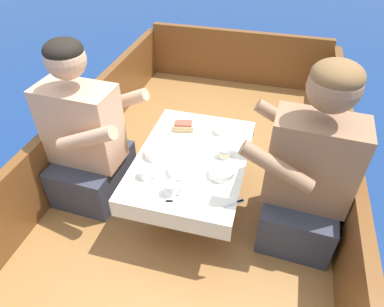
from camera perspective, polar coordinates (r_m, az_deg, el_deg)
ground_plane at (r=2.30m, az=-0.56°, el=-15.32°), size 60.00×60.00×0.00m
boat_deck at (r=2.16m, az=-0.59°, el=-12.60°), size 1.71×3.44×0.35m
gunwale_port at (r=2.19m, az=-21.93°, el=-1.01°), size 0.06×3.44×0.41m
gunwale_starboard at (r=1.89m, az=24.50°, el=-9.43°), size 0.06×3.44×0.41m
bow_coaming at (r=3.26m, az=7.65°, el=15.67°), size 1.59×0.06×0.47m
cockpit_table at (r=1.86m, az=-0.00°, el=-1.32°), size 0.58×0.83×0.35m
person_port at (r=1.98m, az=-17.21°, el=2.01°), size 0.54×0.46×0.95m
person_starboard at (r=1.74m, az=18.69°, el=-3.34°), size 0.54×0.46×0.98m
plate_sandwich at (r=2.03m, az=-1.41°, el=3.97°), size 0.19×0.19×0.01m
plate_bread at (r=1.87m, az=1.52°, el=0.42°), size 0.16×0.16×0.01m
sandwich at (r=2.01m, az=-1.42°, el=4.60°), size 0.13×0.09×0.05m
bowl_port_near at (r=1.85m, az=-5.81°, el=0.33°), size 0.14×0.14×0.04m
bowl_starboard_near at (r=1.72m, az=4.94°, el=-3.06°), size 0.13×0.13×0.04m
bowl_center_far at (r=1.73m, az=-1.71°, el=-2.59°), size 0.14×0.14×0.04m
coffee_cup_port at (r=1.72m, az=-7.72°, el=-3.18°), size 0.10×0.07×0.05m
coffee_cup_starboard at (r=2.01m, az=4.94°, el=4.16°), size 0.10×0.08×0.05m
coffee_cup_center at (r=1.62m, az=-3.57°, el=-5.78°), size 0.09×0.07×0.06m
tin_can at (r=1.83m, az=5.37°, el=0.11°), size 0.07×0.07×0.05m
utensil_spoon_center at (r=1.89m, az=-1.74°, el=0.77°), size 0.05×0.17×0.01m
utensil_fork_port at (r=1.60m, az=6.47°, el=-8.43°), size 0.15×0.12×0.00m
utensil_fork_starboard at (r=1.61m, az=-5.64°, el=-7.97°), size 0.17×0.06×0.00m
utensil_knife_port at (r=1.67m, az=-0.64°, el=-5.29°), size 0.17×0.04×0.00m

